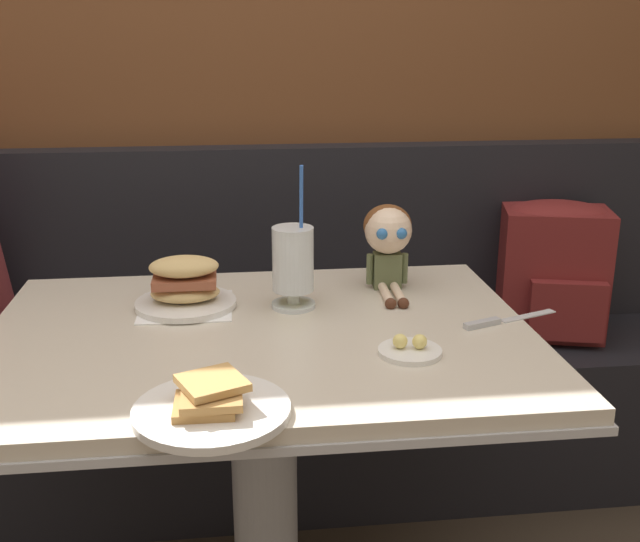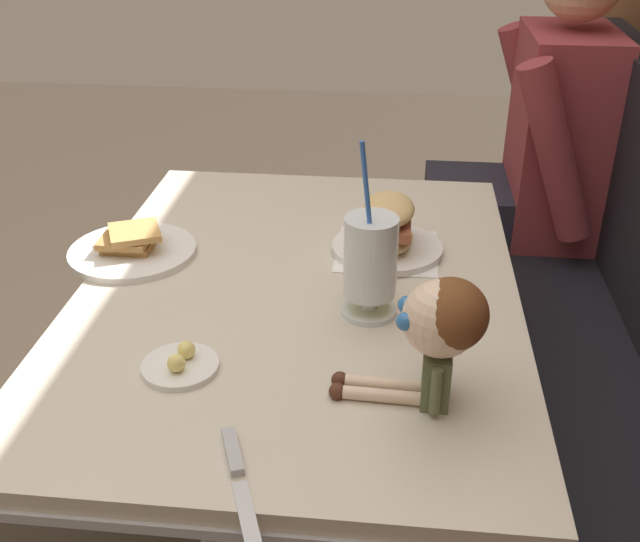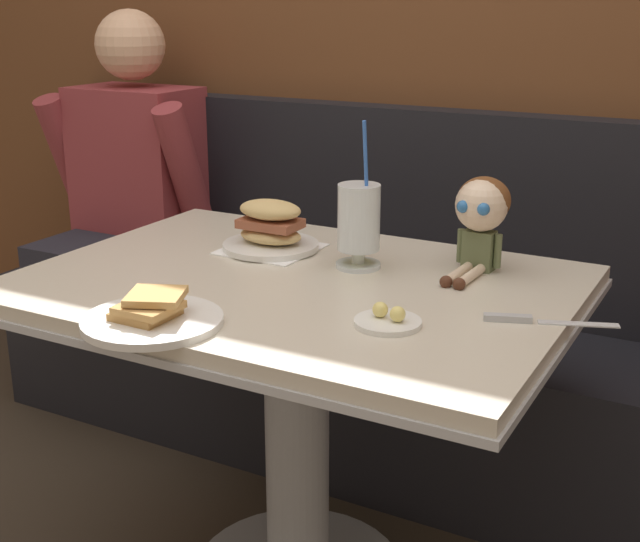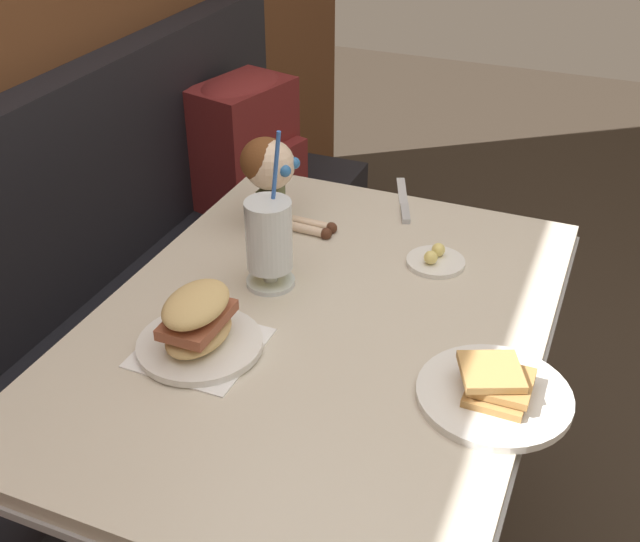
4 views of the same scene
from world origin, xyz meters
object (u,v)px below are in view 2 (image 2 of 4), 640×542
object	(u,v)px
sandwich_plate	(388,231)
seated_doll	(441,325)
diner_patron	(544,134)
toast_plate	(132,248)
milkshake_glass	(370,261)
butter_knife	(237,470)
butter_saucer	(180,364)

from	to	relation	value
sandwich_plate	seated_doll	size ratio (longest dim) A/B	1.00
diner_patron	toast_plate	bearing A→B (deg)	-47.81
sandwich_plate	seated_doll	distance (m)	0.48
milkshake_glass	diner_patron	size ratio (longest dim) A/B	0.39
butter_knife	toast_plate	bearing A→B (deg)	-150.35
sandwich_plate	diner_patron	world-z (taller)	diner_patron
milkshake_glass	diner_patron	bearing A→B (deg)	156.07
sandwich_plate	butter_knife	size ratio (longest dim) A/B	0.97
butter_saucer	diner_patron	xyz separation A→B (m)	(-1.20, 0.73, -0.01)
sandwich_plate	diner_patron	distance (m)	0.88
sandwich_plate	butter_knife	world-z (taller)	sandwich_plate
milkshake_glass	butter_saucer	size ratio (longest dim) A/B	2.63
butter_saucer	seated_doll	world-z (taller)	seated_doll
milkshake_glass	seated_doll	world-z (taller)	milkshake_glass
seated_doll	milkshake_glass	bearing A→B (deg)	-155.10
butter_saucer	butter_knife	size ratio (longest dim) A/B	0.53
seated_doll	diner_patron	size ratio (longest dim) A/B	0.27
milkshake_glass	sandwich_plate	world-z (taller)	milkshake_glass
toast_plate	milkshake_glass	xyz separation A→B (m)	(0.17, 0.48, 0.09)
milkshake_glass	toast_plate	bearing A→B (deg)	-109.65
toast_plate	diner_patron	distance (m)	1.25
toast_plate	seated_doll	distance (m)	0.72
toast_plate	diner_patron	xyz separation A→B (m)	(-0.84, 0.92, -0.01)
milkshake_glass	seated_doll	size ratio (longest dim) A/B	1.44
butter_knife	milkshake_glass	bearing A→B (deg)	159.94
sandwich_plate	seated_doll	bearing A→B (deg)	10.00
toast_plate	butter_saucer	world-z (taller)	toast_plate
milkshake_glass	diner_patron	world-z (taller)	diner_patron
butter_saucer	diner_patron	bearing A→B (deg)	148.86
sandwich_plate	butter_saucer	world-z (taller)	sandwich_plate
sandwich_plate	seated_doll	xyz separation A→B (m)	(0.46, 0.08, 0.08)
sandwich_plate	butter_saucer	bearing A→B (deg)	-35.32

